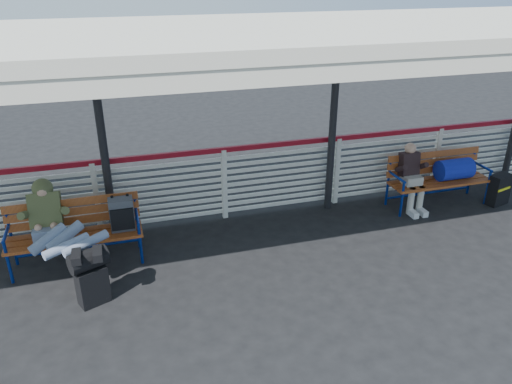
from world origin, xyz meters
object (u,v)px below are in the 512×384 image
object	(u,v)px
traveler_man	(61,233)
companion_person	(412,176)
suitcase_side	(499,189)
luggage_stack	(91,275)
bench_left	(90,223)
bench_right	(446,171)

from	to	relation	value
traveler_man	companion_person	size ratio (longest dim) A/B	1.43
traveler_man	suitcase_side	distance (m)	7.20
luggage_stack	bench_left	size ratio (longest dim) A/B	0.42
bench_right	suitcase_side	world-z (taller)	bench_right
companion_person	suitcase_side	xyz separation A→B (m)	(1.60, -0.30, -0.32)
luggage_stack	bench_right	world-z (taller)	bench_right
suitcase_side	traveler_man	bearing A→B (deg)	166.69
bench_left	suitcase_side	xyz separation A→B (m)	(6.83, -0.11, -0.32)
luggage_stack	bench_left	bearing A→B (deg)	66.12
bench_left	bench_right	world-z (taller)	bench_left
companion_person	bench_right	bearing A→B (deg)	0.22
traveler_man	luggage_stack	bearing A→B (deg)	-63.30
luggage_stack	suitcase_side	bearing A→B (deg)	-15.55
bench_left	suitcase_side	size ratio (longest dim) A/B	3.27
luggage_stack	traveler_man	bearing A→B (deg)	93.45
luggage_stack	bench_left	distance (m)	1.05
companion_person	luggage_stack	bearing A→B (deg)	-166.86
luggage_stack	suitcase_side	world-z (taller)	luggage_stack
luggage_stack	suitcase_side	size ratio (longest dim) A/B	1.37
suitcase_side	bench_left	bearing A→B (deg)	163.91
bench_left	bench_right	size ratio (longest dim) A/B	1.00
traveler_man	bench_left	bearing A→B (deg)	43.98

